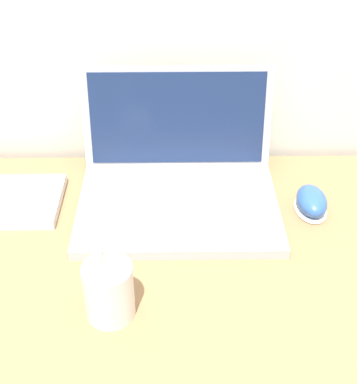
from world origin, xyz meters
The scene contains 4 objects.
desk centered at (0.00, 0.32, 0.38)m, with size 1.46×0.64×0.75m.
laptop centered at (-0.08, 0.50, 0.80)m, with size 0.39×0.32×0.23m.
drink_cup centered at (-0.19, 0.19, 0.80)m, with size 0.08×0.08×0.18m.
computer_mouse centered at (0.18, 0.45, 0.77)m, with size 0.06×0.10×0.04m.
Camera 1 is at (-0.09, -0.37, 1.41)m, focal length 50.00 mm.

